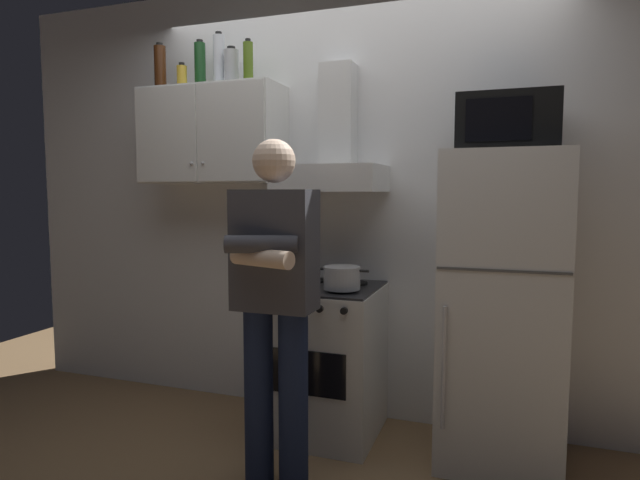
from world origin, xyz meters
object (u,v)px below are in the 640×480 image
microwave (507,124)px  bottle_vodka_clear (219,61)px  refrigerator (501,309)px  bottle_canister_steel (231,67)px  bottle_spice_jar (182,77)px  cooking_pot (342,278)px  bottle_wine_green (200,66)px  range_hood (333,158)px  person_standing (275,299)px  bottle_rum_dark (160,68)px  stove_oven (326,359)px  bottle_olive_oil (248,62)px  upper_cabinet (212,136)px

microwave → bottle_vodka_clear: bottle_vodka_clear is taller
refrigerator → bottle_canister_steel: bottle_canister_steel is taller
bottle_canister_steel → bottle_spice_jar: size_ratio=1.48×
cooking_pot → bottle_vodka_clear: 1.57m
bottle_wine_green → bottle_vodka_clear: 0.15m
range_hood → bottle_wine_green: size_ratio=2.46×
refrigerator → person_standing: 1.17m
cooking_pot → bottle_rum_dark: bearing=170.4°
microwave → cooking_pot: (-0.82, -0.14, -0.80)m
bottle_canister_steel → stove_oven: bearing=-10.9°
bottle_vodka_clear → bottle_spice_jar: bearing=-169.3°
bottle_olive_oil → bottle_rum_dark: size_ratio=0.89×
stove_oven → range_hood: range_hood is taller
bottle_vodka_clear → bottle_rum_dark: (-0.40, -0.04, -0.02)m
bottle_vodka_clear → bottle_rum_dark: bearing=-173.9°
bottle_canister_steel → bottle_olive_oil: bearing=-13.1°
bottle_wine_green → bottle_spice_jar: (-0.09, -0.07, -0.07)m
refrigerator → bottle_canister_steel: (-1.61, 0.13, 1.36)m
person_standing → bottle_olive_oil: 1.53m
cooking_pot → stove_oven: bearing=137.5°
person_standing → cooking_pot: (0.18, 0.49, 0.04)m
bottle_spice_jar → cooking_pot: bearing=-10.8°
bottle_rum_dark → upper_cabinet: bearing=4.4°
bottle_canister_steel → bottle_vodka_clear: 0.11m
bottle_olive_oil → bottle_spice_jar: size_ratio=1.65×
refrigerator → bottle_vodka_clear: (-1.70, 0.14, 1.41)m
range_hood → cooking_pot: bearing=-62.1°
refrigerator → range_hood: bearing=172.5°
upper_cabinet → bottle_spice_jar: (-0.19, -0.03, 0.37)m
range_hood → person_standing: size_ratio=0.46×
stove_oven → microwave: microwave is taller
microwave → bottle_olive_oil: bottle_olive_oil is taller
range_hood → refrigerator: 1.25m
range_hood → refrigerator: size_ratio=0.47×
bottle_canister_steel → refrigerator: bearing=-4.5°
upper_cabinet → stove_oven: size_ratio=1.03×
stove_oven → refrigerator: refrigerator is taller
range_hood → bottle_spice_jar: bearing=-178.2°
stove_oven → bottle_spice_jar: bearing=174.5°
microwave → bottle_olive_oil: (-1.48, 0.08, 0.43)m
person_standing → stove_oven: bearing=85.3°
upper_cabinet → bottle_canister_steel: 0.43m
cooking_pot → bottle_spice_jar: 1.65m
stove_oven → bottle_vodka_clear: 1.93m
bottle_canister_steel → microwave: bearing=-3.8°
refrigerator → stove_oven: bearing=-180.0°
refrigerator → bottle_wine_green: bearing=175.1°
range_hood → bottle_wine_green: bottle_wine_green is taller
bottle_olive_oil → bottle_vodka_clear: bearing=168.7°
upper_cabinet → person_standing: size_ratio=0.55×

